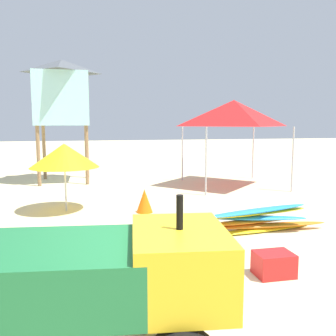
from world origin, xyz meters
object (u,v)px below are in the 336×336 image
object	(u,v)px
surfboard_pile	(258,220)
popup_canopy	(234,113)
beach_umbrella_left	(64,155)
lifeguard_tower	(62,93)
traffic_cone_near	(144,201)
utility_cart	(85,280)
cooler_box	(274,264)

from	to	relation	value
surfboard_pile	popup_canopy	size ratio (longest dim) A/B	0.94
beach_umbrella_left	popup_canopy	bearing A→B (deg)	25.22
lifeguard_tower	traffic_cone_near	size ratio (longest dim) A/B	7.65
utility_cart	lifeguard_tower	world-z (taller)	lifeguard_tower
lifeguard_tower	cooler_box	world-z (taller)	lifeguard_tower
surfboard_pile	cooler_box	bearing A→B (deg)	-110.03
popup_canopy	beach_umbrella_left	size ratio (longest dim) A/B	1.75
beach_umbrella_left	cooler_box	bearing A→B (deg)	-55.58
traffic_cone_near	lifeguard_tower	bearing A→B (deg)	112.79
cooler_box	popup_canopy	bearing A→B (deg)	72.43
surfboard_pile	beach_umbrella_left	distance (m)	4.64
surfboard_pile	cooler_box	xyz separation A→B (m)	(-0.71, -1.93, -0.08)
beach_umbrella_left	cooler_box	distance (m)	5.51
lifeguard_tower	popup_canopy	bearing A→B (deg)	-20.29
lifeguard_tower	beach_umbrella_left	distance (m)	4.87
surfboard_pile	lifeguard_tower	size ratio (longest dim) A/B	0.63
popup_canopy	beach_umbrella_left	world-z (taller)	popup_canopy
lifeguard_tower	traffic_cone_near	distance (m)	6.18
beach_umbrella_left	surfboard_pile	bearing A→B (deg)	-33.76
utility_cart	cooler_box	bearing A→B (deg)	28.75
surfboard_pile	popup_canopy	distance (m)	5.62
utility_cart	traffic_cone_near	size ratio (longest dim) A/B	4.80
utility_cart	beach_umbrella_left	size ratio (longest dim) A/B	1.65
utility_cart	surfboard_pile	xyz separation A→B (m)	(3.21, 3.31, -0.55)
popup_canopy	utility_cart	bearing A→B (deg)	-119.56
popup_canopy	traffic_cone_near	xyz separation A→B (m)	(-3.41, -3.00, -2.13)
lifeguard_tower	traffic_cone_near	bearing A→B (deg)	-67.21
surfboard_pile	traffic_cone_near	world-z (taller)	traffic_cone_near
beach_umbrella_left	traffic_cone_near	distance (m)	2.17
traffic_cone_near	cooler_box	size ratio (longest dim) A/B	1.08
surfboard_pile	beach_umbrella_left	size ratio (longest dim) A/B	1.65
popup_canopy	cooler_box	xyz separation A→B (m)	(-2.19, -6.90, -2.24)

